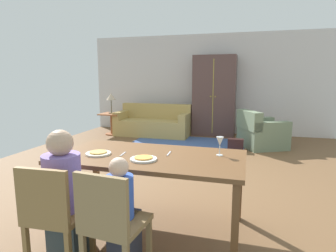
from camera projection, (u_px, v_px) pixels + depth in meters
name	position (u px, v px, depth m)	size (l,w,h in m)	color
ground_plane	(176.00, 166.00, 4.98)	(6.65, 6.54, 0.02)	brown
back_wall	(206.00, 84.00, 7.90)	(6.65, 0.10, 2.70)	beige
dining_table	(150.00, 162.00, 2.81)	(1.83, 0.95, 0.76)	brown
plate_near_man	(98.00, 154.00, 2.82)	(0.25, 0.25, 0.02)	silver
pizza_near_man	(98.00, 152.00, 2.82)	(0.17, 0.17, 0.01)	gold
plate_near_child	(144.00, 159.00, 2.62)	(0.25, 0.25, 0.02)	silver
pizza_near_child	(144.00, 158.00, 2.62)	(0.17, 0.17, 0.01)	gold
wine_glass	(220.00, 142.00, 2.76)	(0.07, 0.07, 0.19)	silver
fork	(122.00, 154.00, 2.82)	(0.02, 0.15, 0.01)	silver
knife	(169.00, 153.00, 2.85)	(0.01, 0.17, 0.01)	silver
dining_chair_man	(53.00, 212.00, 2.19)	(0.44, 0.44, 0.87)	brown
person_man	(66.00, 200.00, 2.35)	(0.30, 0.41, 1.11)	#324045
dining_chair_child	(111.00, 220.00, 2.05)	(0.46, 0.46, 0.87)	olive
person_child	(122.00, 217.00, 2.22)	(0.22, 0.30, 0.92)	#2F3240
area_rug	(186.00, 144.00, 6.56)	(2.60, 1.80, 0.01)	#3D568B
couch	(153.00, 124.00, 7.62)	(1.96, 0.86, 0.82)	tan
armchair	(260.00, 133.00, 6.23)	(1.15, 1.15, 0.82)	slate
armoire	(214.00, 96.00, 7.51)	(1.10, 0.59, 2.10)	#4F3632
side_table	(112.00, 121.00, 7.66)	(0.56, 0.56, 0.58)	#985530
table_lamp	(111.00, 97.00, 7.56)	(0.26, 0.26, 0.54)	#49422D
handbag	(236.00, 145.00, 5.94)	(0.32, 0.16, 0.26)	black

